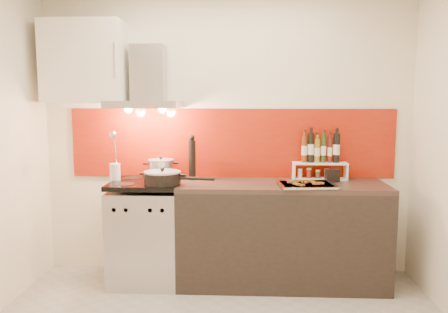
{
  "coord_description": "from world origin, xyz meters",
  "views": [
    {
      "loc": [
        0.17,
        -2.65,
        1.6
      ],
      "look_at": [
        0.0,
        0.95,
        1.15
      ],
      "focal_mm": 35.0,
      "sensor_mm": 36.0,
      "label": 1
    }
  ],
  "objects_px": {
    "range_stove": "(147,233)",
    "stock_pot": "(161,169)",
    "pepper_mill": "(192,158)",
    "saute_pan": "(163,178)",
    "baking_tray": "(306,184)",
    "counter": "(281,233)"
  },
  "relations": [
    {
      "from": "range_stove",
      "to": "stock_pot",
      "type": "relative_size",
      "value": 3.85
    },
    {
      "from": "range_stove",
      "to": "saute_pan",
      "type": "height_order",
      "value": "saute_pan"
    },
    {
      "from": "stock_pot",
      "to": "baking_tray",
      "type": "distance_m",
      "value": 1.31
    },
    {
      "from": "counter",
      "to": "saute_pan",
      "type": "relative_size",
      "value": 2.97
    },
    {
      "from": "range_stove",
      "to": "stock_pot",
      "type": "bearing_deg",
      "value": 55.26
    },
    {
      "from": "range_stove",
      "to": "pepper_mill",
      "type": "height_order",
      "value": "pepper_mill"
    },
    {
      "from": "stock_pot",
      "to": "range_stove",
      "type": "bearing_deg",
      "value": -124.74
    },
    {
      "from": "range_stove",
      "to": "pepper_mill",
      "type": "distance_m",
      "value": 0.78
    },
    {
      "from": "range_stove",
      "to": "baking_tray",
      "type": "bearing_deg",
      "value": -5.16
    },
    {
      "from": "counter",
      "to": "stock_pot",
      "type": "height_order",
      "value": "stock_pot"
    },
    {
      "from": "range_stove",
      "to": "counter",
      "type": "distance_m",
      "value": 1.2
    },
    {
      "from": "baking_tray",
      "to": "counter",
      "type": "bearing_deg",
      "value": 145.29
    },
    {
      "from": "counter",
      "to": "stock_pot",
      "type": "distance_m",
      "value": 1.23
    },
    {
      "from": "stock_pot",
      "to": "pepper_mill",
      "type": "bearing_deg",
      "value": -3.76
    },
    {
      "from": "pepper_mill",
      "to": "counter",
      "type": "bearing_deg",
      "value": -9.47
    },
    {
      "from": "pepper_mill",
      "to": "range_stove",
      "type": "bearing_deg",
      "value": -160.77
    },
    {
      "from": "stock_pot",
      "to": "counter",
      "type": "bearing_deg",
      "value": -7.97
    },
    {
      "from": "stock_pot",
      "to": "saute_pan",
      "type": "height_order",
      "value": "stock_pot"
    },
    {
      "from": "saute_pan",
      "to": "pepper_mill",
      "type": "xyz_separation_m",
      "value": [
        0.21,
        0.27,
        0.13
      ]
    },
    {
      "from": "range_stove",
      "to": "pepper_mill",
      "type": "bearing_deg",
      "value": 19.23
    },
    {
      "from": "stock_pot",
      "to": "baking_tray",
      "type": "bearing_deg",
      "value": -12.48
    },
    {
      "from": "saute_pan",
      "to": "baking_tray",
      "type": "distance_m",
      "value": 1.21
    }
  ]
}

